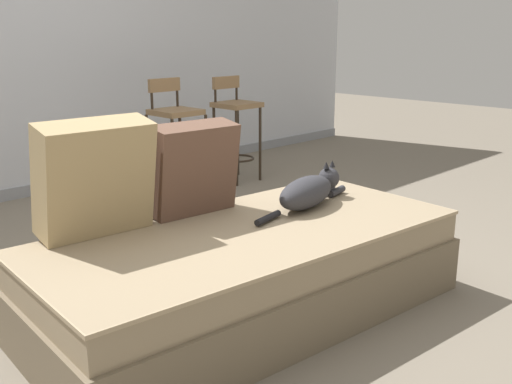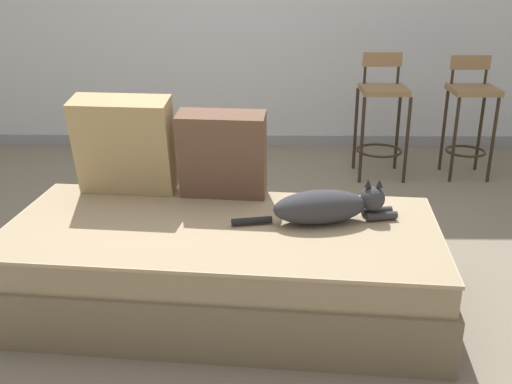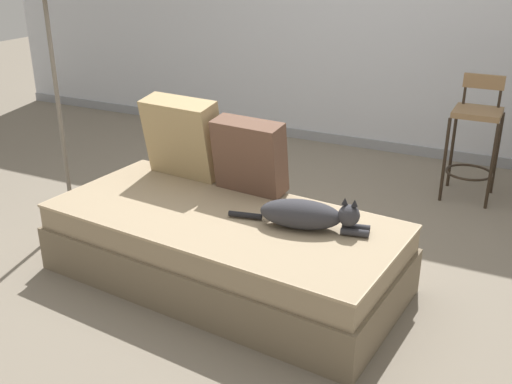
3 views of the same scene
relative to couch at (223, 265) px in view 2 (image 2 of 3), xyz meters
The scene contains 8 objects.
ground_plane 0.45m from the couch, 90.00° to the left, with size 16.00×16.00×0.00m, color slate.
wall_baseboard_trim 2.60m from the couch, 90.00° to the left, with size 8.00×0.02×0.09m, color gray.
couch is the anchor object (origin of this frame).
throw_pillow_corner 0.78m from the couch, 141.34° to the left, with size 0.49×0.29×0.49m.
throw_pillow_middle 0.54m from the couch, 92.49° to the left, with size 0.43×0.24×0.43m.
cat 0.54m from the couch, ahead, with size 0.74×0.25×0.19m.
bar_stool_near_window 2.13m from the couch, 60.72° to the left, with size 0.34×0.34×0.88m.
bar_stool_by_doorway 2.51m from the couch, 47.89° to the left, with size 0.32×0.32×0.86m.
Camera 2 is at (0.18, -2.80, 1.48)m, focal length 42.00 mm.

